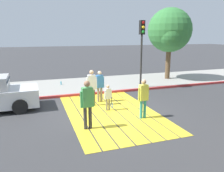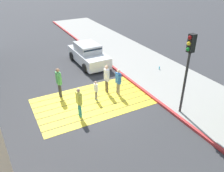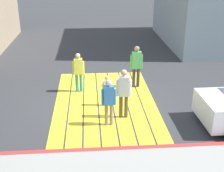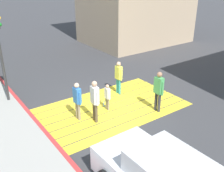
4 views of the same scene
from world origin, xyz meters
name	(u,v)px [view 3 (image 3 of 4)]	position (x,y,z in m)	size (l,w,h in m)	color
ground_plane	(105,102)	(0.00, 0.00, 0.00)	(120.00, 120.00, 0.00)	#38383A
crosswalk_stripes	(105,102)	(0.00, 0.00, 0.01)	(6.40, 3.80, 0.01)	yellow
curb_painted	(111,150)	(-3.25, 0.00, 0.07)	(0.16, 40.00, 0.13)	#BC3333
pedestrian_adult_lead	(109,99)	(-1.71, -0.03, 0.94)	(0.22, 0.48, 1.62)	gray
pedestrian_adult_trailing	(124,90)	(-1.22, -0.57, 1.03)	(0.26, 0.51, 1.76)	brown
pedestrian_adult_side	(78,70)	(1.11, 1.01, 0.96)	(0.22, 0.49, 1.65)	teal
pedestrian_teen_behind	(136,64)	(1.42, -1.40, 1.05)	(0.25, 0.53, 1.81)	#333338
pedestrian_child_with_racket	(107,89)	(-0.28, -0.05, 0.67)	(0.28, 0.37, 1.20)	gray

